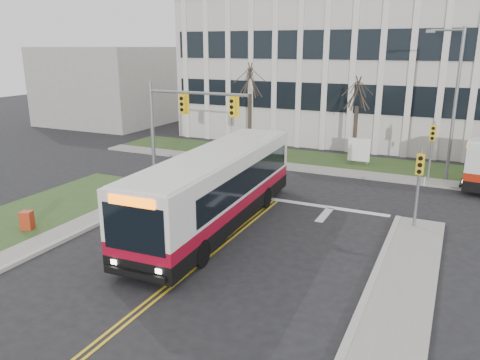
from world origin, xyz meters
name	(u,v)px	position (x,y,z in m)	size (l,w,h in m)	color
ground	(203,260)	(0.00, 0.00, 0.00)	(120.00, 120.00, 0.00)	black
sidewalk_cross	(390,178)	(5.00, 15.20, 0.07)	(44.00, 1.60, 0.14)	#9E9B93
building_lawn	(396,168)	(5.00, 18.00, 0.06)	(44.00, 5.00, 0.12)	#2E4A1F
office_building	(421,71)	(5.00, 30.00, 6.00)	(40.00, 16.00, 12.00)	beige
building_annex	(111,85)	(-26.00, 26.00, 4.00)	(12.00, 12.00, 8.00)	#9E9B93
mast_arm_signal	(177,118)	(-5.62, 7.16, 4.26)	(6.11, 0.38, 6.20)	slate
signal_pole_near	(419,177)	(7.20, 6.90, 2.50)	(0.34, 0.39, 3.80)	slate
signal_pole_far	(432,142)	(7.20, 15.40, 2.50)	(0.34, 0.39, 3.80)	slate
streetlight	(453,97)	(8.03, 16.20, 5.19)	(2.15, 0.25, 9.20)	slate
directory_sign	(359,150)	(2.50, 17.50, 1.17)	(1.50, 0.12, 2.00)	slate
tree_left	(250,82)	(-6.00, 18.00, 5.51)	(1.80, 1.80, 7.70)	#42352B
tree_mid	(358,95)	(2.00, 18.20, 4.88)	(1.80, 1.80, 6.82)	#42352B
bus_main	(216,190)	(-1.23, 3.50, 1.72)	(2.79, 12.89, 3.44)	silver
newspaper_box_red	(27,221)	(-8.63, -0.82, 0.47)	(0.50, 0.45, 0.95)	#AE3116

